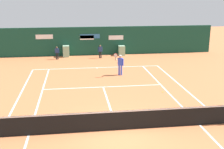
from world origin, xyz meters
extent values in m
plane|color=#C67042|center=(0.00, 0.00, 0.00)|extent=(80.00, 80.00, 0.00)
cube|color=white|center=(0.00, 11.70, 0.00)|extent=(10.60, 0.10, 0.01)
cube|color=white|center=(-4.00, 0.00, 0.00)|extent=(0.10, 23.40, 0.01)
cube|color=white|center=(4.00, 0.00, 0.00)|extent=(0.10, 23.40, 0.01)
cube|color=white|center=(0.00, 6.40, 0.00)|extent=(8.00, 0.10, 0.01)
cube|color=white|center=(0.00, 3.20, 0.00)|extent=(0.10, 6.40, 0.01)
cube|color=white|center=(0.00, 11.55, 0.00)|extent=(0.10, 0.24, 0.01)
cube|color=black|center=(0.00, 0.00, 0.47)|extent=(12.00, 0.03, 0.95)
cube|color=white|center=(0.00, 0.00, 0.92)|extent=(12.00, 0.04, 0.06)
cube|color=#144233|center=(0.00, 17.00, 1.43)|extent=(25.00, 0.24, 2.86)
cube|color=white|center=(2.40, 16.86, 1.77)|extent=(1.50, 0.02, 0.44)
cube|color=white|center=(-0.54, 16.86, 1.82)|extent=(1.39, 0.02, 0.44)
cube|color=#2D6BA8|center=(-0.24, 16.86, 1.94)|extent=(1.97, 0.02, 0.44)
cube|color=white|center=(-4.72, 16.86, 1.98)|extent=(1.67, 0.02, 0.44)
cube|color=#8CB793|center=(-2.65, 16.45, 0.56)|extent=(0.61, 0.70, 1.12)
cube|color=#8CB793|center=(2.93, 16.45, 0.49)|extent=(0.61, 0.70, 0.98)
cylinder|color=blue|center=(1.69, 9.15, 0.39)|extent=(0.13, 0.13, 0.79)
cylinder|color=blue|center=(1.53, 9.23, 0.39)|extent=(0.13, 0.13, 0.79)
cube|color=blue|center=(1.61, 9.19, 1.06)|extent=(0.40, 0.33, 0.55)
sphere|color=tan|center=(1.61, 9.19, 1.45)|extent=(0.22, 0.22, 0.22)
cylinder|color=white|center=(1.61, 9.19, 1.53)|extent=(0.21, 0.21, 0.06)
cylinder|color=blue|center=(1.81, 9.09, 1.02)|extent=(0.08, 0.08, 0.53)
cylinder|color=tan|center=(1.30, 9.04, 1.29)|extent=(0.30, 0.51, 0.08)
cylinder|color=black|center=(1.19, 8.80, 1.40)|extent=(0.03, 0.03, 0.22)
torus|color=#DB3838|center=(1.19, 8.80, 1.65)|extent=(0.28, 0.15, 0.30)
cylinder|color=silver|center=(1.19, 8.80, 1.65)|extent=(0.24, 0.12, 0.26)
cylinder|color=black|center=(0.72, 15.41, 0.33)|extent=(0.11, 0.11, 0.66)
cylinder|color=black|center=(0.57, 15.39, 0.33)|extent=(0.11, 0.11, 0.66)
cube|color=navy|center=(0.65, 15.40, 0.89)|extent=(0.31, 0.20, 0.46)
sphere|color=brown|center=(0.65, 15.40, 1.21)|extent=(0.18, 0.18, 0.18)
cylinder|color=navy|center=(0.83, 15.42, 0.85)|extent=(0.07, 0.07, 0.44)
cylinder|color=navy|center=(0.46, 15.38, 0.85)|extent=(0.07, 0.07, 0.44)
cylinder|color=black|center=(-3.41, 15.39, 0.31)|extent=(0.10, 0.10, 0.63)
cylinder|color=black|center=(-3.55, 15.41, 0.31)|extent=(0.10, 0.10, 0.63)
cube|color=navy|center=(-3.48, 15.40, 0.85)|extent=(0.30, 0.20, 0.44)
sphere|color=brown|center=(-3.48, 15.40, 1.15)|extent=(0.17, 0.17, 0.17)
cylinder|color=navy|center=(-3.31, 15.37, 0.82)|extent=(0.07, 0.07, 0.42)
cylinder|color=navy|center=(-3.65, 15.43, 0.82)|extent=(0.07, 0.07, 0.42)
sphere|color=#CCE033|center=(3.65, 4.80, 0.03)|extent=(0.07, 0.07, 0.07)
camera|label=1|loc=(-1.85, -12.01, 6.10)|focal=46.29mm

